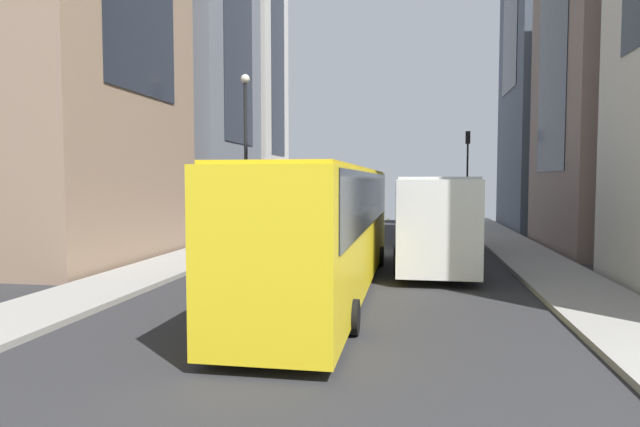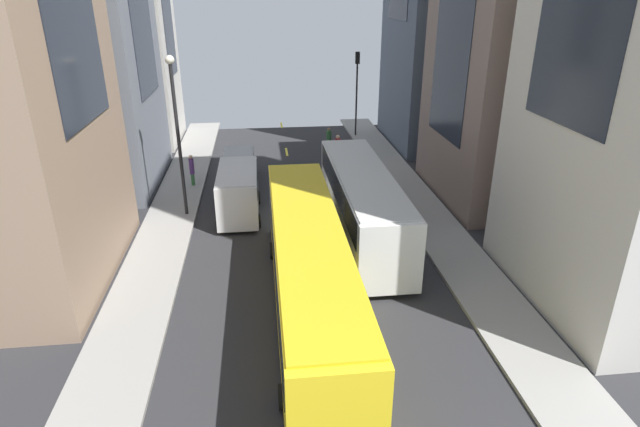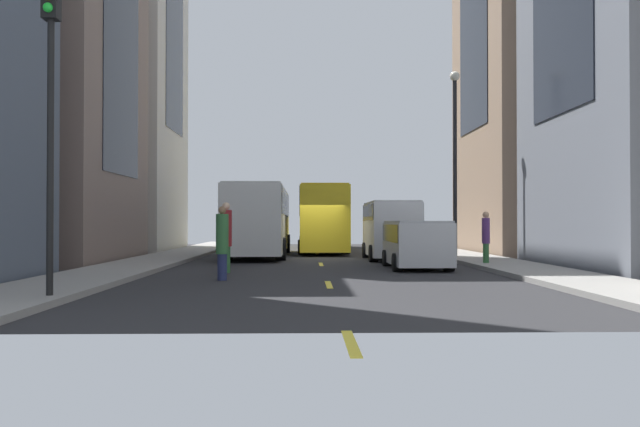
{
  "view_description": "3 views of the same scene",
  "coord_description": "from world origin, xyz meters",
  "px_view_note": "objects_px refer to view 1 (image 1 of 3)",
  "views": [
    {
      "loc": [
        -2.12,
        24.51,
        3.25
      ],
      "look_at": [
        1.76,
        2.12,
        1.86
      ],
      "focal_mm": 30.52,
      "sensor_mm": 36.0,
      "label": 1
    },
    {
      "loc": [
        1.82,
        25.02,
        11.27
      ],
      "look_at": [
        -0.75,
        2.86,
        1.57
      ],
      "focal_mm": 29.03,
      "sensor_mm": 36.0,
      "label": 2
    },
    {
      "loc": [
        -0.63,
        -29.93,
        1.66
      ],
      "look_at": [
        0.13,
        3.46,
        2.12
      ],
      "focal_mm": 36.58,
      "sensor_mm": 36.0,
      "label": 3
    }
  ],
  "objects_px": {
    "city_bus_white": "(433,211)",
    "pedestrian_walking_far": "(268,216)",
    "streetcar_yellow": "(329,218)",
    "delivery_van_white": "(302,216)",
    "car_silver_0": "(318,219)",
    "pedestrian_crossing_near": "(428,213)",
    "pedestrian_crossing_mid": "(433,214)",
    "traffic_light_near_corner": "(467,160)"
  },
  "relations": [
    {
      "from": "car_silver_0",
      "to": "city_bus_white",
      "type": "bearing_deg",
      "value": 125.14
    },
    {
      "from": "car_silver_0",
      "to": "traffic_light_near_corner",
      "type": "relative_size",
      "value": 0.67
    },
    {
      "from": "pedestrian_crossing_near",
      "to": "traffic_light_near_corner",
      "type": "bearing_deg",
      "value": -95.09
    },
    {
      "from": "delivery_van_white",
      "to": "pedestrian_crossing_mid",
      "type": "xyz_separation_m",
      "value": [
        -6.44,
        -7.38,
        -0.28
      ]
    },
    {
      "from": "city_bus_white",
      "to": "streetcar_yellow",
      "type": "distance_m",
      "value": 7.16
    },
    {
      "from": "traffic_light_near_corner",
      "to": "pedestrian_walking_far",
      "type": "bearing_deg",
      "value": 41.4
    },
    {
      "from": "city_bus_white",
      "to": "pedestrian_crossing_near",
      "type": "height_order",
      "value": "city_bus_white"
    },
    {
      "from": "city_bus_white",
      "to": "pedestrian_walking_far",
      "type": "relative_size",
      "value": 6.15
    },
    {
      "from": "streetcar_yellow",
      "to": "delivery_van_white",
      "type": "relative_size",
      "value": 2.93
    },
    {
      "from": "pedestrian_crossing_mid",
      "to": "pedestrian_walking_far",
      "type": "bearing_deg",
      "value": 150.23
    },
    {
      "from": "car_silver_0",
      "to": "pedestrian_crossing_near",
      "type": "height_order",
      "value": "pedestrian_crossing_near"
    },
    {
      "from": "streetcar_yellow",
      "to": "pedestrian_crossing_near",
      "type": "xyz_separation_m",
      "value": [
        -3.35,
        -19.86,
        -1.0
      ]
    },
    {
      "from": "streetcar_yellow",
      "to": "delivery_van_white",
      "type": "bearing_deg",
      "value": -73.57
    },
    {
      "from": "traffic_light_near_corner",
      "to": "delivery_van_white",
      "type": "bearing_deg",
      "value": 59.25
    },
    {
      "from": "car_silver_0",
      "to": "pedestrian_crossing_mid",
      "type": "bearing_deg",
      "value": -164.8
    },
    {
      "from": "city_bus_white",
      "to": "streetcar_yellow",
      "type": "xyz_separation_m",
      "value": [
        3.21,
        6.4,
        0.12
      ]
    },
    {
      "from": "streetcar_yellow",
      "to": "city_bus_white",
      "type": "bearing_deg",
      "value": -116.61
    },
    {
      "from": "pedestrian_walking_far",
      "to": "pedestrian_crossing_near",
      "type": "bearing_deg",
      "value": 135.39
    },
    {
      "from": "delivery_van_white",
      "to": "pedestrian_walking_far",
      "type": "xyz_separation_m",
      "value": [
        2.95,
        -4.69,
        -0.32
      ]
    },
    {
      "from": "delivery_van_white",
      "to": "pedestrian_walking_far",
      "type": "bearing_deg",
      "value": -57.79
    },
    {
      "from": "delivery_van_white",
      "to": "traffic_light_near_corner",
      "type": "height_order",
      "value": "traffic_light_near_corner"
    },
    {
      "from": "city_bus_white",
      "to": "pedestrian_walking_far",
      "type": "distance_m",
      "value": 12.06
    },
    {
      "from": "delivery_van_white",
      "to": "pedestrian_crossing_mid",
      "type": "distance_m",
      "value": 9.8
    },
    {
      "from": "city_bus_white",
      "to": "traffic_light_near_corner",
      "type": "height_order",
      "value": "traffic_light_near_corner"
    },
    {
      "from": "car_silver_0",
      "to": "streetcar_yellow",
      "type": "bearing_deg",
      "value": 101.23
    },
    {
      "from": "pedestrian_walking_far",
      "to": "pedestrian_crossing_mid",
      "type": "bearing_deg",
      "value": 120.49
    },
    {
      "from": "city_bus_white",
      "to": "pedestrian_crossing_near",
      "type": "relative_size",
      "value": 5.56
    },
    {
      "from": "delivery_van_white",
      "to": "traffic_light_near_corner",
      "type": "distance_m",
      "value": 18.12
    },
    {
      "from": "car_silver_0",
      "to": "traffic_light_near_corner",
      "type": "bearing_deg",
      "value": -133.65
    },
    {
      "from": "city_bus_white",
      "to": "streetcar_yellow",
      "type": "height_order",
      "value": "streetcar_yellow"
    },
    {
      "from": "pedestrian_walking_far",
      "to": "pedestrian_crossing_mid",
      "type": "xyz_separation_m",
      "value": [
        -9.39,
        -2.7,
        0.04
      ]
    },
    {
      "from": "pedestrian_walking_far",
      "to": "car_silver_0",
      "type": "bearing_deg",
      "value": 122.41
    },
    {
      "from": "car_silver_0",
      "to": "pedestrian_crossing_near",
      "type": "distance_m",
      "value": 7.86
    },
    {
      "from": "streetcar_yellow",
      "to": "traffic_light_near_corner",
      "type": "distance_m",
      "value": 25.92
    },
    {
      "from": "streetcar_yellow",
      "to": "delivery_van_white",
      "type": "height_order",
      "value": "streetcar_yellow"
    },
    {
      "from": "delivery_van_white",
      "to": "car_silver_0",
      "type": "relative_size",
      "value": 1.15
    },
    {
      "from": "streetcar_yellow",
      "to": "traffic_light_near_corner",
      "type": "height_order",
      "value": "traffic_light_near_corner"
    },
    {
      "from": "pedestrian_crossing_near",
      "to": "traffic_light_near_corner",
      "type": "distance_m",
      "value": 6.92
    },
    {
      "from": "pedestrian_crossing_mid",
      "to": "city_bus_white",
      "type": "bearing_deg",
      "value": -137.8
    },
    {
      "from": "streetcar_yellow",
      "to": "pedestrian_crossing_mid",
      "type": "height_order",
      "value": "streetcar_yellow"
    },
    {
      "from": "pedestrian_walking_far",
      "to": "pedestrian_crossing_mid",
      "type": "distance_m",
      "value": 9.77
    },
    {
      "from": "pedestrian_crossing_mid",
      "to": "traffic_light_near_corner",
      "type": "relative_size",
      "value": 0.35
    }
  ]
}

